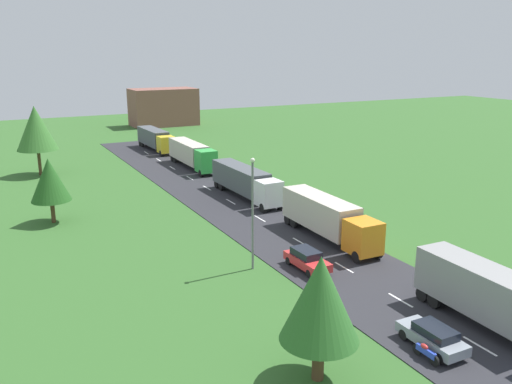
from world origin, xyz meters
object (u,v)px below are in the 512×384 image
distant_building (163,107)px  truck_second (328,217)px  tree_oak (50,180)px  car_second (433,336)px  tree_maple (36,128)px  car_third (307,259)px  truck_lead (499,300)px  truck_third (245,181)px  lamppost_second (253,209)px  truck_fourth (192,154)px  motorcycle_courier (426,352)px  tree_birch (320,299)px  truck_fifth (155,139)px

distant_building → truck_second: bearing=-97.7°
tree_oak → distant_building: size_ratio=0.45×
car_second → tree_maple: size_ratio=0.45×
car_second → distant_building: bearing=80.7°
distant_building → car_third: bearing=-100.7°
distant_building → tree_oak: bearing=-116.9°
tree_maple → truck_lead: bearing=-71.3°
truck_second → truck_third: (-0.37, 16.12, -0.07)m
lamppost_second → distant_building: bearing=76.6°
truck_second → tree_oak: tree_oak is taller
truck_second → truck_fourth: truck_second is taller
motorcycle_courier → tree_oak: bearing=112.7°
truck_second → car_third: truck_second is taller
tree_maple → truck_second: bearing=-63.2°
motorcycle_courier → distant_building: (17.35, 99.48, 3.60)m
truck_third → car_second: truck_third is taller
tree_oak → tree_maple: bearing=86.8°
truck_lead → tree_maple: 61.89m
truck_lead → car_second: 5.04m
tree_birch → distant_building: (23.60, 98.07, -0.43)m
truck_third → car_third: size_ratio=3.07×
truck_second → distant_building: 81.35m
truck_lead → tree_maple: size_ratio=1.28×
truck_third → truck_fourth: size_ratio=0.99×
truck_lead → lamppost_second: (-8.66, 15.70, 2.74)m
truck_lead → truck_second: 18.58m
truck_fifth → motorcycle_courier: truck_fifth is taller
car_third → distant_building: size_ratio=0.30×
truck_second → distant_building: bearing=82.3°
truck_lead → truck_fifth: 69.12m
truck_second → truck_fourth: 34.36m
truck_third → car_second: bearing=-98.1°
truck_fourth → car_third: bearing=-97.8°
truck_fourth → distant_building: (10.83, 46.24, 2.00)m
car_third → tree_oak: bearing=126.4°
truck_fifth → car_second: truck_fifth is taller
lamppost_second → tree_maple: size_ratio=0.94×
car_second → tree_birch: 8.40m
truck_lead → tree_birch: 12.58m
truck_third → truck_fourth: truck_fourth is taller
truck_lead → tree_maple: bearing=108.7°
truck_lead → truck_third: bearing=89.9°
truck_fourth → tree_maple: 21.41m
motorcycle_courier → tree_birch: (-6.25, 1.41, 4.03)m
truck_lead → tree_birch: tree_birch is taller
truck_fourth → lamppost_second: lamppost_second is taller
tree_oak → distant_building: distant_building is taller
truck_second → lamppost_second: lamppost_second is taller
lamppost_second → tree_birch: size_ratio=1.30×
tree_maple → truck_third: bearing=-50.2°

